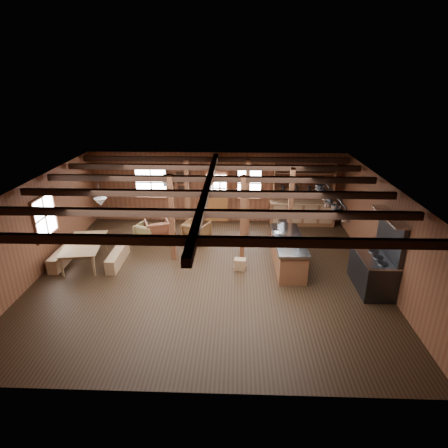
{
  "coord_description": "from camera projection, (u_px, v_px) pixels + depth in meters",
  "views": [
    {
      "loc": [
        0.81,
        -9.83,
        5.54
      ],
      "look_at": [
        0.43,
        0.88,
        1.28
      ],
      "focal_mm": 30.0,
      "sensor_mm": 36.0,
      "label": 1
    }
  ],
  "objects": [
    {
      "name": "armchair_a",
      "position": [
        157.0,
        230.0,
        13.46
      ],
      "size": [
        1.05,
        1.06,
        0.75
      ],
      "primitive_type": "imported",
      "rotation": [
        0.0,
        0.0,
        3.51
      ],
      "color": "brown",
      "rests_on": "floor"
    },
    {
      "name": "pot_rack",
      "position": [
        330.0,
        200.0,
        10.58
      ],
      "size": [
        0.39,
        3.0,
        0.45
      ],
      "color": "#2A2A2C",
      "rests_on": "ceiling"
    },
    {
      "name": "step_stool",
      "position": [
        240.0,
        264.0,
        11.43
      ],
      "size": [
        0.42,
        0.31,
        0.35
      ],
      "primitive_type": "cube",
      "rotation": [
        0.0,
        0.0,
        -0.09
      ],
      "color": "brown",
      "rests_on": "floor"
    },
    {
      "name": "window_back_left",
      "position": [
        151.0,
        182.0,
        14.84
      ],
      "size": [
        1.32,
        0.06,
        1.32
      ],
      "color": "white",
      "rests_on": "wall_back"
    },
    {
      "name": "counter_pot",
      "position": [
        283.0,
        223.0,
        12.25
      ],
      "size": [
        0.33,
        0.33,
        0.2
      ],
      "primitive_type": "cylinder",
      "color": "#B4B7BB",
      "rests_on": "kitchen_island"
    },
    {
      "name": "notice_boards",
      "position": [
        179.0,
        182.0,
        14.78
      ],
      "size": [
        1.08,
        0.03,
        0.9
      ],
      "color": "silver",
      "rests_on": "wall_back"
    },
    {
      "name": "commercial_range",
      "position": [
        376.0,
        266.0,
        10.25
      ],
      "size": [
        0.9,
        1.76,
        2.17
      ],
      "color": "#2A2A2C",
      "rests_on": "floor"
    },
    {
      "name": "room",
      "position": [
        208.0,
        231.0,
        10.68
      ],
      "size": [
        10.04,
        9.04,
        2.84
      ],
      "color": "black",
      "rests_on": "ground"
    },
    {
      "name": "kitchen_island",
      "position": [
        288.0,
        252.0,
        11.52
      ],
      "size": [
        0.93,
        2.52,
        1.2
      ],
      "rotation": [
        0.0,
        0.0,
        0.02
      ],
      "color": "#5A321B",
      "rests_on": "floor"
    },
    {
      "name": "dining_table",
      "position": [
        87.0,
        253.0,
        11.78
      ],
      "size": [
        1.35,
        2.1,
        0.69
      ],
      "primitive_type": "imported",
      "rotation": [
        0.0,
        0.0,
        1.7
      ],
      "color": "brown",
      "rests_on": "floor"
    },
    {
      "name": "ceiling_joists",
      "position": [
        208.0,
        186.0,
        10.37
      ],
      "size": [
        9.8,
        8.82,
        0.18
      ],
      "color": "black",
      "rests_on": "ceiling"
    },
    {
      "name": "back_counter",
      "position": [
        302.0,
        210.0,
        14.77
      ],
      "size": [
        2.55,
        0.6,
        2.45
      ],
      "color": "#5A321B",
      "rests_on": "floor"
    },
    {
      "name": "timber_posts",
      "position": [
        228.0,
        208.0,
        12.59
      ],
      "size": [
        3.95,
        2.35,
        2.8
      ],
      "color": "#4A2615",
      "rests_on": "floor"
    },
    {
      "name": "bench_aisle",
      "position": [
        118.0,
        257.0,
        11.79
      ],
      "size": [
        0.3,
        1.62,
        0.45
      ],
      "primitive_type": "cube",
      "color": "brown",
      "rests_on": "floor"
    },
    {
      "name": "bowl",
      "position": [
        277.0,
        233.0,
        11.64
      ],
      "size": [
        0.28,
        0.28,
        0.06
      ],
      "primitive_type": "imported",
      "rotation": [
        0.0,
        0.0,
        0.07
      ],
      "color": "silver",
      "rests_on": "kitchen_island"
    },
    {
      "name": "window_left",
      "position": [
        45.0,
        217.0,
        11.24
      ],
      "size": [
        0.14,
        1.24,
        1.32
      ],
      "color": "white",
      "rests_on": "wall_back"
    },
    {
      "name": "armchair_c",
      "position": [
        148.0,
        232.0,
        13.39
      ],
      "size": [
        0.93,
        0.94,
        0.65
      ],
      "primitive_type": "imported",
      "rotation": [
        0.0,
        0.0,
        2.72
      ],
      "color": "olive",
      "rests_on": "floor"
    },
    {
      "name": "armchair_b",
      "position": [
        197.0,
        232.0,
        13.28
      ],
      "size": [
        1.07,
        1.08,
        0.76
      ],
      "primitive_type": "imported",
      "rotation": [
        0.0,
        0.0,
        2.75
      ],
      "color": "brown",
      "rests_on": "floor"
    },
    {
      "name": "window_back_right",
      "position": [
        249.0,
        183.0,
        14.71
      ],
      "size": [
        1.02,
        0.06,
        1.32
      ],
      "color": "white",
      "rests_on": "wall_back"
    },
    {
      "name": "back_door",
      "position": [
        217.0,
        200.0,
        15.01
      ],
      "size": [
        1.02,
        0.08,
        2.15
      ],
      "color": "brown",
      "rests_on": "floor"
    },
    {
      "name": "bench_wall",
      "position": [
        64.0,
        256.0,
        11.85
      ],
      "size": [
        0.31,
        1.67,
        0.46
      ],
      "primitive_type": "cube",
      "color": "brown",
      "rests_on": "floor"
    },
    {
      "name": "pendant_lamps",
      "position": [
        136.0,
        192.0,
        11.37
      ],
      "size": [
        1.86,
        2.36,
        0.66
      ],
      "color": "#2A2A2C",
      "rests_on": "ceiling"
    }
  ]
}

